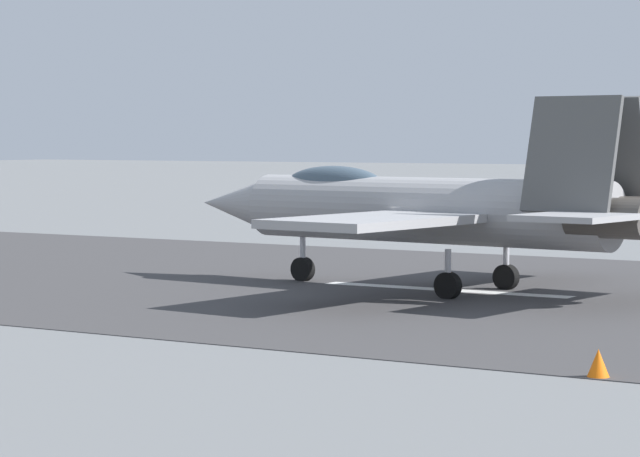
# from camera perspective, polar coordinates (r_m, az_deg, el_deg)

# --- Properties ---
(ground_plane) EXTENTS (400.00, 400.00, 0.00)m
(ground_plane) POSITION_cam_1_polar(r_m,az_deg,el_deg) (43.83, 4.96, -2.40)
(ground_plane) COLOR slate
(runway_strip) EXTENTS (240.00, 26.00, 0.02)m
(runway_strip) POSITION_cam_1_polar(r_m,az_deg,el_deg) (43.82, 4.98, -2.39)
(runway_strip) COLOR #3C3B3C
(runway_strip) RESTS_ON ground
(fighter_jet) EXTENTS (16.52, 14.55, 5.64)m
(fighter_jet) POSITION_cam_1_polar(r_m,az_deg,el_deg) (43.65, 4.09, 0.80)
(fighter_jet) COLOR #9E9D9F
(fighter_jet) RESTS_ON ground
(marker_cone_near) EXTENTS (0.44, 0.44, 0.55)m
(marker_cone_near) POSITION_cam_1_polar(r_m,az_deg,el_deg) (28.30, 10.69, -5.14)
(marker_cone_near) COLOR orange
(marker_cone_near) RESTS_ON ground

